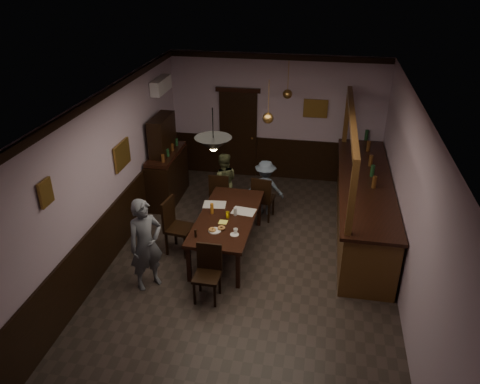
% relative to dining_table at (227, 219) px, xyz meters
% --- Properties ---
extents(room, '(5.01, 8.01, 3.01)m').
position_rel_dining_table_xyz_m(room, '(0.47, -0.59, 0.81)').
color(room, '#2D2621').
rests_on(room, ground).
extents(dining_table, '(1.06, 2.23, 0.75)m').
position_rel_dining_table_xyz_m(dining_table, '(0.00, 0.00, 0.00)').
color(dining_table, black).
rests_on(dining_table, ground).
extents(chair_far_left, '(0.43, 0.43, 0.97)m').
position_rel_dining_table_xyz_m(chair_far_left, '(-0.42, 1.28, -0.16)').
color(chair_far_left, black).
rests_on(chair_far_left, ground).
extents(chair_far_right, '(0.48, 0.48, 0.97)m').
position_rel_dining_table_xyz_m(chair_far_right, '(0.47, 1.26, -0.15)').
color(chair_far_right, black).
rests_on(chair_far_right, ground).
extents(chair_near, '(0.41, 0.41, 0.94)m').
position_rel_dining_table_xyz_m(chair_near, '(-0.04, -1.32, -0.17)').
color(chair_near, black).
rests_on(chair_near, ground).
extents(chair_side, '(0.52, 0.52, 1.06)m').
position_rel_dining_table_xyz_m(chair_side, '(-0.94, -0.17, -0.11)').
color(chair_side, black).
rests_on(chair_side, ground).
extents(person_standing, '(0.68, 0.69, 1.60)m').
position_rel_dining_table_xyz_m(person_standing, '(-1.08, -1.22, 0.12)').
color(person_standing, slate).
rests_on(person_standing, ground).
extents(person_seated_left, '(0.72, 0.61, 1.29)m').
position_rel_dining_table_xyz_m(person_seated_left, '(-0.41, 1.56, -0.04)').
color(person_seated_left, '#4D5332').
rests_on(person_seated_left, ground).
extents(person_seated_right, '(0.78, 0.46, 1.20)m').
position_rel_dining_table_xyz_m(person_seated_right, '(0.49, 1.54, -0.09)').
color(person_seated_right, slate).
rests_on(person_seated_right, ground).
extents(newspaper_left, '(0.45, 0.35, 0.01)m').
position_rel_dining_table_xyz_m(newspaper_left, '(-0.32, 0.36, 0.07)').
color(newspaper_left, silver).
rests_on(newspaper_left, dining_table).
extents(newspaper_right, '(0.46, 0.35, 0.01)m').
position_rel_dining_table_xyz_m(newspaper_right, '(0.27, 0.20, 0.07)').
color(newspaper_right, silver).
rests_on(newspaper_right, dining_table).
extents(napkin, '(0.15, 0.15, 0.00)m').
position_rel_dining_table_xyz_m(napkin, '(-0.02, -0.23, 0.07)').
color(napkin, '#FCFF5D').
rests_on(napkin, dining_table).
extents(saucer, '(0.15, 0.15, 0.01)m').
position_rel_dining_table_xyz_m(saucer, '(0.25, -0.60, 0.07)').
color(saucer, white).
rests_on(saucer, dining_table).
extents(coffee_cup, '(0.08, 0.08, 0.07)m').
position_rel_dining_table_xyz_m(coffee_cup, '(0.26, -0.55, 0.11)').
color(coffee_cup, white).
rests_on(coffee_cup, saucer).
extents(pastry_plate, '(0.22, 0.22, 0.01)m').
position_rel_dining_table_xyz_m(pastry_plate, '(-0.10, -0.55, 0.07)').
color(pastry_plate, white).
rests_on(pastry_plate, dining_table).
extents(pastry_ring_a, '(0.13, 0.13, 0.04)m').
position_rel_dining_table_xyz_m(pastry_ring_a, '(-0.14, -0.56, 0.10)').
color(pastry_ring_a, '#C68C47').
rests_on(pastry_ring_a, pastry_plate).
extents(pastry_ring_b, '(0.13, 0.13, 0.04)m').
position_rel_dining_table_xyz_m(pastry_ring_b, '(0.00, -0.48, 0.10)').
color(pastry_ring_b, '#C68C47').
rests_on(pastry_ring_b, pastry_plate).
extents(soda_can, '(0.07, 0.07, 0.12)m').
position_rel_dining_table_xyz_m(soda_can, '(0.02, -0.06, 0.12)').
color(soda_can, yellow).
rests_on(soda_can, dining_table).
extents(beer_glass, '(0.06, 0.06, 0.20)m').
position_rel_dining_table_xyz_m(beer_glass, '(-0.29, 0.04, 0.16)').
color(beer_glass, '#BF721E').
rests_on(beer_glass, dining_table).
extents(water_glass, '(0.06, 0.06, 0.15)m').
position_rel_dining_table_xyz_m(water_glass, '(0.14, 0.05, 0.14)').
color(water_glass, silver).
rests_on(water_glass, dining_table).
extents(pepper_mill, '(0.04, 0.04, 0.14)m').
position_rel_dining_table_xyz_m(pepper_mill, '(-0.37, -0.78, 0.13)').
color(pepper_mill, black).
rests_on(pepper_mill, dining_table).
extents(sideboard, '(0.52, 1.46, 1.93)m').
position_rel_dining_table_xyz_m(sideboard, '(-1.74, 1.78, 0.09)').
color(sideboard, black).
rests_on(sideboard, ground).
extents(bar_counter, '(1.00, 4.29, 2.40)m').
position_rel_dining_table_xyz_m(bar_counter, '(2.47, 1.12, -0.08)').
color(bar_counter, '#452912').
rests_on(bar_counter, ground).
extents(door_back, '(0.90, 0.06, 2.10)m').
position_rel_dining_table_xyz_m(door_back, '(-0.43, 3.36, 0.36)').
color(door_back, black).
rests_on(door_back, ground).
extents(ac_unit, '(0.20, 0.85, 0.30)m').
position_rel_dining_table_xyz_m(ac_unit, '(-1.91, 2.31, 1.76)').
color(ac_unit, white).
rests_on(ac_unit, ground).
extents(picture_left_small, '(0.04, 0.28, 0.36)m').
position_rel_dining_table_xyz_m(picture_left_small, '(-1.99, -2.19, 1.46)').
color(picture_left_small, olive).
rests_on(picture_left_small, ground).
extents(picture_left_large, '(0.04, 0.62, 0.48)m').
position_rel_dining_table_xyz_m(picture_left_large, '(-1.99, 0.21, 1.01)').
color(picture_left_large, olive).
rests_on(picture_left_large, ground).
extents(picture_back, '(0.55, 0.04, 0.42)m').
position_rel_dining_table_xyz_m(picture_back, '(1.37, 3.37, 1.11)').
color(picture_back, olive).
rests_on(picture_back, ground).
extents(pendant_iron, '(0.56, 0.56, 0.67)m').
position_rel_dining_table_xyz_m(pendant_iron, '(-0.02, -0.80, 1.75)').
color(pendant_iron, black).
rests_on(pendant_iron, ground).
extents(pendant_brass_mid, '(0.20, 0.20, 0.81)m').
position_rel_dining_table_xyz_m(pendant_brass_mid, '(0.57, 0.99, 1.61)').
color(pendant_brass_mid, '#BF8C3F').
rests_on(pendant_brass_mid, ground).
extents(pendant_brass_far, '(0.20, 0.20, 0.81)m').
position_rel_dining_table_xyz_m(pendant_brass_far, '(0.77, 2.65, 1.61)').
color(pendant_brass_far, '#BF8C3F').
rests_on(pendant_brass_far, ground).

